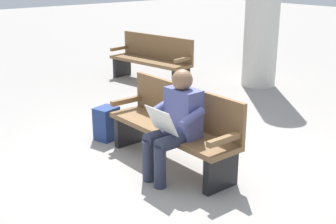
{
  "coord_description": "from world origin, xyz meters",
  "views": [
    {
      "loc": [
        -3.63,
        3.06,
        2.2
      ],
      "look_at": [
        -0.14,
        0.15,
        0.7
      ],
      "focal_mm": 47.85,
      "sensor_mm": 36.0,
      "label": 1
    }
  ],
  "objects_px": {
    "person_seated": "(175,122)",
    "backpack": "(106,124)",
    "bench_near": "(175,125)",
    "bench_far": "(152,59)"
  },
  "relations": [
    {
      "from": "backpack",
      "to": "bench_far",
      "type": "relative_size",
      "value": 0.24
    },
    {
      "from": "person_seated",
      "to": "bench_far",
      "type": "relative_size",
      "value": 0.64
    },
    {
      "from": "backpack",
      "to": "bench_near",
      "type": "bearing_deg",
      "value": -169.28
    },
    {
      "from": "bench_near",
      "to": "person_seated",
      "type": "distance_m",
      "value": 0.4
    },
    {
      "from": "backpack",
      "to": "bench_far",
      "type": "distance_m",
      "value": 3.12
    },
    {
      "from": "backpack",
      "to": "bench_far",
      "type": "xyz_separation_m",
      "value": [
        2.04,
        -2.35,
        0.24
      ]
    },
    {
      "from": "bench_near",
      "to": "person_seated",
      "type": "bearing_deg",
      "value": 139.62
    },
    {
      "from": "bench_far",
      "to": "backpack",
      "type": "bearing_deg",
      "value": 122.51
    },
    {
      "from": "bench_near",
      "to": "backpack",
      "type": "distance_m",
      "value": 1.19
    },
    {
      "from": "person_seated",
      "to": "backpack",
      "type": "relative_size",
      "value": 2.69
    }
  ]
}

